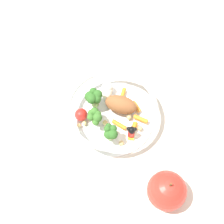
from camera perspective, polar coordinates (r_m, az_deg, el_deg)
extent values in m
plane|color=silver|center=(0.73, -0.01, -1.96)|extent=(2.40, 2.40, 0.00)
cylinder|color=white|center=(0.73, 0.00, -0.86)|extent=(0.20, 0.20, 0.01)
torus|color=white|center=(0.69, 0.00, 0.73)|extent=(0.20, 0.20, 0.01)
ellipsoid|color=brown|center=(0.72, 1.63, 1.36)|extent=(0.08, 0.08, 0.04)
cylinder|color=#7FAD5B|center=(0.73, -3.15, 1.92)|extent=(0.02, 0.02, 0.02)
sphere|color=#2D6023|center=(0.71, -2.63, 3.21)|extent=(0.02, 0.02, 0.02)
sphere|color=#2D6023|center=(0.71, -3.45, 3.76)|extent=(0.02, 0.02, 0.02)
sphere|color=#2D6023|center=(0.71, -4.03, 2.82)|extent=(0.03, 0.03, 0.03)
sphere|color=#2D6023|center=(0.70, -3.73, 2.40)|extent=(0.02, 0.02, 0.02)
sphere|color=#2D6023|center=(0.70, -2.87, 2.39)|extent=(0.02, 0.02, 0.02)
cylinder|color=#7FAD5B|center=(0.71, -3.06, -1.44)|extent=(0.02, 0.02, 0.02)
sphere|color=#386B28|center=(0.69, -2.56, -0.40)|extent=(0.02, 0.02, 0.02)
sphere|color=#386B28|center=(0.70, -3.19, 0.09)|extent=(0.02, 0.02, 0.02)
sphere|color=#386B28|center=(0.70, -3.77, -0.19)|extent=(0.02, 0.02, 0.02)
sphere|color=#386B28|center=(0.69, -3.90, -0.93)|extent=(0.02, 0.02, 0.02)
sphere|color=#386B28|center=(0.69, -3.13, -1.57)|extent=(0.01, 0.01, 0.01)
sphere|color=#386B28|center=(0.69, -2.66, -0.99)|extent=(0.02, 0.02, 0.02)
cylinder|color=#7FAD5B|center=(0.69, -0.38, -4.25)|extent=(0.02, 0.02, 0.03)
sphere|color=#2D6023|center=(0.67, 0.21, -3.05)|extent=(0.02, 0.02, 0.02)
sphere|color=#2D6023|center=(0.67, -0.63, -2.65)|extent=(0.01, 0.01, 0.01)
sphere|color=#2D6023|center=(0.66, -0.85, -3.09)|extent=(0.02, 0.02, 0.02)
sphere|color=#2D6023|center=(0.67, -0.64, -4.08)|extent=(0.02, 0.02, 0.02)
sphere|color=#2D6023|center=(0.66, 0.14, -4.07)|extent=(0.02, 0.02, 0.02)
sphere|color=silver|center=(0.74, -0.80, 4.07)|extent=(0.02, 0.02, 0.02)
sphere|color=silver|center=(0.74, -0.86, 4.48)|extent=(0.03, 0.03, 0.03)
sphere|color=silver|center=(0.75, -1.04, 4.06)|extent=(0.02, 0.02, 0.02)
sphere|color=silver|center=(0.74, -1.21, 3.93)|extent=(0.02, 0.02, 0.02)
sphere|color=silver|center=(0.74, -0.99, 3.16)|extent=(0.02, 0.02, 0.02)
sphere|color=silver|center=(0.74, -0.60, 3.87)|extent=(0.02, 0.02, 0.02)
cube|color=yellow|center=(0.70, 3.46, -4.29)|extent=(0.02, 0.02, 0.00)
cylinder|color=red|center=(0.69, 3.52, -3.88)|extent=(0.02, 0.02, 0.02)
sphere|color=black|center=(0.68, 3.60, -3.29)|extent=(0.02, 0.02, 0.02)
sphere|color=black|center=(0.67, 3.04, -3.05)|extent=(0.01, 0.01, 0.01)
sphere|color=black|center=(0.67, 4.20, -3.15)|extent=(0.01, 0.01, 0.01)
cylinder|color=orange|center=(0.72, 5.25, -1.27)|extent=(0.03, 0.03, 0.01)
cylinder|color=orange|center=(0.71, 1.32, -2.32)|extent=(0.03, 0.04, 0.01)
cylinder|color=orange|center=(0.75, 1.99, 3.31)|extent=(0.03, 0.03, 0.01)
cylinder|color=orange|center=(0.71, 4.00, -2.81)|extent=(0.03, 0.03, 0.01)
cylinder|color=orange|center=(0.73, 4.45, 1.00)|extent=(0.01, 0.03, 0.01)
sphere|color=red|center=(0.71, -5.64, -0.48)|extent=(0.03, 0.03, 0.03)
sphere|color=#D1B775|center=(0.74, -0.13, 2.34)|extent=(0.01, 0.01, 0.01)
sphere|color=tan|center=(0.71, 5.10, -2.94)|extent=(0.01, 0.01, 0.01)
sphere|color=#D1B775|center=(0.73, -6.16, 0.02)|extent=(0.01, 0.01, 0.01)
sphere|color=#D1B775|center=(0.69, 1.70, -5.69)|extent=(0.01, 0.01, 0.01)
sphere|color=#D1B775|center=(0.75, -4.01, 3.15)|extent=(0.01, 0.01, 0.01)
sphere|color=tan|center=(0.72, 3.12, -0.97)|extent=(0.01, 0.01, 0.01)
sphere|color=tan|center=(0.71, -1.15, -2.14)|extent=(0.01, 0.01, 0.01)
sphere|color=#D1B775|center=(0.71, -6.05, -2.44)|extent=(0.01, 0.01, 0.01)
sphere|color=#D1B775|center=(0.71, -5.06, -2.04)|extent=(0.01, 0.01, 0.01)
sphere|color=red|center=(0.64, 9.94, -13.91)|extent=(0.08, 0.08, 0.08)
cylinder|color=brown|center=(0.60, 10.62, -12.86)|extent=(0.00, 0.00, 0.01)
cube|color=white|center=(0.87, -6.23, 13.08)|extent=(0.16, 0.15, 0.01)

